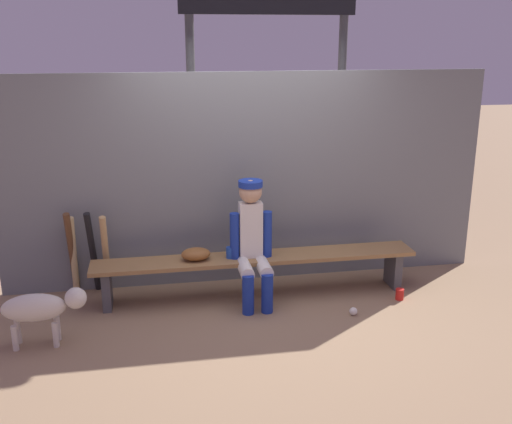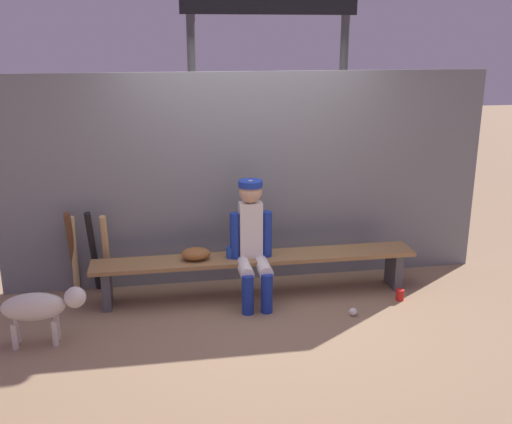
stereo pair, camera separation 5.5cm
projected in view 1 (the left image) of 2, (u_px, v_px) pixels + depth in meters
ground_plane at (256, 295)px, 5.94m from camera, size 30.00×30.00×0.00m
chainlink_fence at (248, 180)px, 6.06m from camera, size 4.99×0.03×2.16m
dugout_bench at (256, 263)px, 5.84m from camera, size 3.18×0.36×0.42m
player_seated at (252, 239)px, 5.65m from camera, size 0.41×0.55×1.19m
baseball_glove at (196, 254)px, 5.70m from camera, size 0.28×0.20×0.12m
bat_wood_tan at (106, 255)px, 5.84m from camera, size 0.07×0.25×0.85m
bat_aluminum_black at (93, 252)px, 5.87m from camera, size 0.11×0.27×0.87m
bat_wood_natural at (74, 255)px, 5.87m from camera, size 0.09×0.17×0.82m
bat_wood_dark at (72, 253)px, 5.85m from camera, size 0.08×0.27×0.88m
baseball at (353, 311)px, 5.51m from camera, size 0.07×0.07×0.07m
cup_on_ground at (400, 294)px, 5.83m from camera, size 0.08×0.08×0.11m
cup_on_bench at (230, 253)px, 5.75m from camera, size 0.08×0.08×0.11m
scoreboard at (274, 24)px, 6.71m from camera, size 2.29×0.27×3.71m
dog at (41, 308)px, 4.91m from camera, size 0.84×0.20×0.49m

